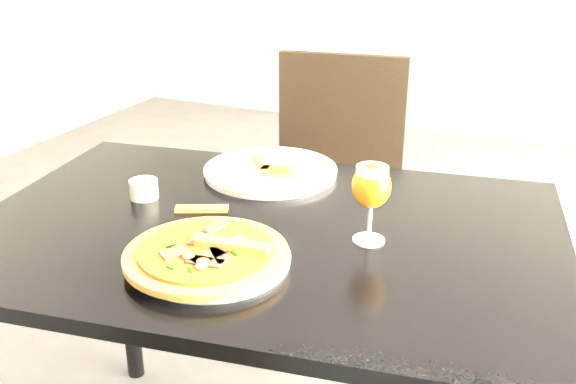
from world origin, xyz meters
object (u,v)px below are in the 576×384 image
at_px(pizza, 207,253).
at_px(beer_glass, 371,187).
at_px(chair_far, 332,193).
at_px(dining_table, 264,264).

xyz_separation_m(pizza, beer_glass, (0.24, 0.21, 0.09)).
height_order(chair_far, pizza, chair_far).
bearing_deg(dining_table, pizza, -105.20).
bearing_deg(pizza, dining_table, 83.59).
bearing_deg(dining_table, beer_glass, -3.14).
height_order(chair_far, beer_glass, chair_far).
distance_m(chair_far, beer_glass, 0.85).
height_order(dining_table, chair_far, chair_far).
relative_size(dining_table, chair_far, 1.39).
xyz_separation_m(chair_far, pizza, (0.09, -0.92, 0.26)).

